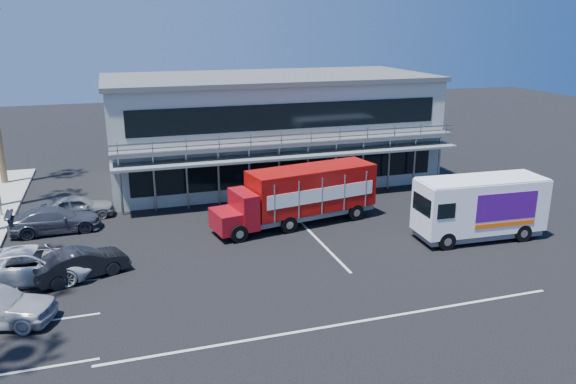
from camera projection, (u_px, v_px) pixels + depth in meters
name	position (u px, v px, depth m)	size (l,w,h in m)	color
ground	(295.00, 261.00, 26.43)	(120.00, 120.00, 0.00)	black
building	(269.00, 127.00, 39.87)	(22.40, 12.00, 7.30)	#A4A99B
red_truck	(301.00, 194.00, 30.96)	(9.58, 3.82, 3.15)	maroon
white_van	(480.00, 207.00, 28.82)	(6.72, 2.59, 3.23)	white
parked_car_b	(81.00, 264.00, 24.59)	(1.41, 4.04, 1.33)	black
parked_car_c	(33.00, 264.00, 24.36)	(2.45, 5.30, 1.47)	silver
parked_car_d	(55.00, 220.00, 29.98)	(1.91, 4.69, 1.36)	#313541
parked_car_e	(78.00, 207.00, 32.11)	(1.59, 3.95, 1.35)	gray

